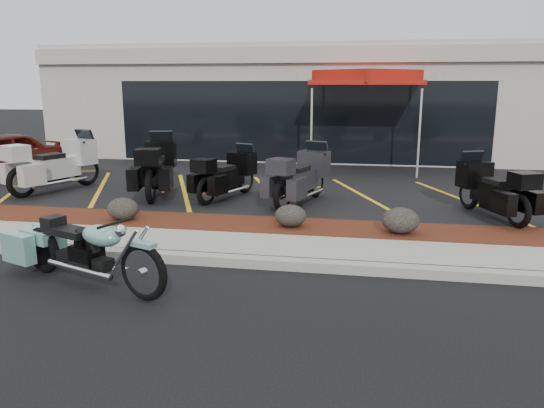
% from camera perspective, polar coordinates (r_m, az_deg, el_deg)
% --- Properties ---
extents(ground, '(90.00, 90.00, 0.00)m').
position_cam_1_polar(ground, '(7.46, -7.54, -8.73)').
color(ground, black).
rests_on(ground, ground).
extents(curb, '(24.00, 0.25, 0.15)m').
position_cam_1_polar(curb, '(8.24, -5.68, -6.00)').
color(curb, gray).
rests_on(curb, ground).
extents(sidewalk, '(24.00, 1.20, 0.15)m').
position_cam_1_polar(sidewalk, '(8.88, -4.47, -4.57)').
color(sidewalk, gray).
rests_on(sidewalk, ground).
extents(mulch_bed, '(24.00, 1.20, 0.16)m').
position_cam_1_polar(mulch_bed, '(10.00, -2.77, -2.51)').
color(mulch_bed, '#3C190D').
rests_on(mulch_bed, ground).
extents(upper_lot, '(26.00, 9.60, 0.15)m').
position_cam_1_polar(upper_lot, '(15.19, 1.71, 2.80)').
color(upper_lot, black).
rests_on(upper_lot, ground).
extents(dealership_building, '(18.00, 8.16, 4.00)m').
position_cam_1_polar(dealership_building, '(21.19, 4.23, 10.89)').
color(dealership_building, '#9D968E').
rests_on(dealership_building, ground).
extents(boulder_left, '(0.61, 0.51, 0.43)m').
position_cam_1_polar(boulder_left, '(10.55, -15.76, -0.51)').
color(boulder_left, black).
rests_on(boulder_left, mulch_bed).
extents(boulder_mid, '(0.58, 0.48, 0.41)m').
position_cam_1_polar(boulder_mid, '(9.69, 2.00, -1.27)').
color(boulder_mid, black).
rests_on(boulder_mid, mulch_bed).
extents(boulder_right, '(0.65, 0.54, 0.46)m').
position_cam_1_polar(boulder_right, '(9.52, 13.66, -1.73)').
color(boulder_right, black).
rests_on(boulder_right, mulch_bed).
extents(hero_cruiser, '(2.95, 1.73, 1.01)m').
position_cam_1_polar(hero_cruiser, '(6.94, -13.68, -6.22)').
color(hero_cruiser, '#6EAB9A').
rests_on(hero_cruiser, ground).
extents(touring_white, '(1.82, 2.66, 1.45)m').
position_cam_1_polar(touring_white, '(14.39, -19.42, 4.73)').
color(touring_white, silver).
rests_on(touring_white, upper_lot).
extents(touring_black_front, '(1.47, 2.62, 1.44)m').
position_cam_1_polar(touring_black_front, '(13.54, -11.72, 4.71)').
color(touring_black_front, black).
rests_on(touring_black_front, upper_lot).
extents(touring_black_mid, '(1.48, 2.21, 1.20)m').
position_cam_1_polar(touring_black_mid, '(12.65, -2.93, 3.85)').
color(touring_black_mid, black).
rests_on(touring_black_mid, upper_lot).
extents(touring_grey, '(1.56, 2.41, 1.31)m').
position_cam_1_polar(touring_grey, '(12.21, 4.78, 3.75)').
color(touring_grey, '#29282D').
rests_on(touring_grey, upper_lot).
extents(touring_black_rear, '(1.58, 2.27, 1.23)m').
position_cam_1_polar(touring_black_rear, '(11.74, 20.55, 2.42)').
color(touring_black_rear, black).
rests_on(touring_black_rear, upper_lot).
extents(traffic_cone, '(0.46, 0.46, 0.44)m').
position_cam_1_polar(traffic_cone, '(15.63, -2.46, 4.19)').
color(traffic_cone, '#E93707').
rests_on(traffic_cone, upper_lot).
extents(popup_canopy, '(3.70, 3.70, 2.97)m').
position_cam_1_polar(popup_canopy, '(16.56, 10.14, 13.08)').
color(popup_canopy, silver).
rests_on(popup_canopy, upper_lot).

